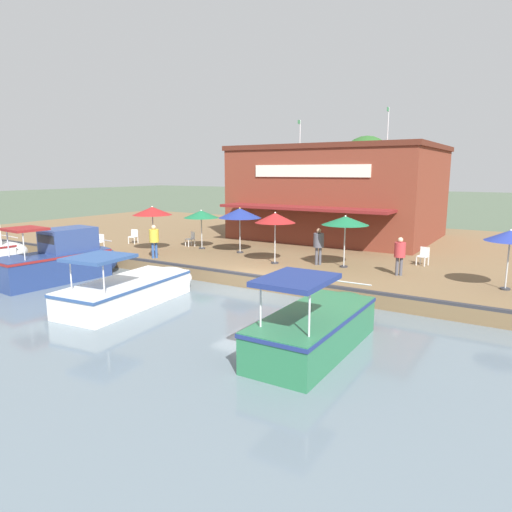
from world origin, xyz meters
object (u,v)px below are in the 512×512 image
object	(u,v)px
patio_umbrella_near_quay_edge	(152,211)
cafe_chair_beside_entrance	(100,241)
patio_umbrella_back_row	(510,236)
motorboat_far_downstream	(65,260)
cafe_chair_mid_patio	(423,255)
person_mid_patio	(400,252)
waterfront_restaurant	(339,192)
patio_umbrella_mid_patio_left	(345,221)
motorboat_second_along	(321,323)
tree_upstream_bank	(363,164)
cafe_chair_back_row_seat	(191,238)
patio_umbrella_mid_patio_right	(275,218)
cafe_chair_under_first_umbrella	(134,236)
patio_umbrella_by_entrance	(240,213)
person_near_entrance	(319,242)
patio_umbrella_far_corner	(201,214)
motorboat_outer_channel	(136,288)
person_at_quay_edge	(154,237)

from	to	relation	value
patio_umbrella_near_quay_edge	cafe_chair_beside_entrance	xyz separation A→B (m)	(1.05, -3.16, -1.76)
patio_umbrella_back_row	motorboat_far_downstream	size ratio (longest dim) A/B	0.40
cafe_chair_mid_patio	person_mid_patio	world-z (taller)	person_mid_patio
waterfront_restaurant	cafe_chair_beside_entrance	distance (m)	15.54
patio_umbrella_mid_patio_left	cafe_chair_mid_patio	distance (m)	4.20
cafe_chair_mid_patio	patio_umbrella_back_row	bearing A→B (deg)	49.70
motorboat_second_along	motorboat_far_downstream	world-z (taller)	motorboat_far_downstream
cafe_chair_mid_patio	tree_upstream_bank	xyz separation A→B (m)	(-12.88, -7.54, 4.47)
patio_umbrella_back_row	cafe_chair_back_row_seat	distance (m)	16.62
motorboat_far_downstream	patio_umbrella_mid_patio_left	bearing A→B (deg)	123.07
waterfront_restaurant	patio_umbrella_mid_patio_right	bearing A→B (deg)	5.18
cafe_chair_under_first_umbrella	motorboat_second_along	distance (m)	17.95
patio_umbrella_mid_patio_left	cafe_chair_back_row_seat	distance (m)	10.04
patio_umbrella_by_entrance	person_near_entrance	distance (m)	5.13
patio_umbrella_far_corner	motorboat_outer_channel	bearing A→B (deg)	22.72
patio_umbrella_by_entrance	motorboat_second_along	xyz separation A→B (m)	(8.76, 8.69, -2.05)
patio_umbrella_mid_patio_left	person_mid_patio	bearing A→B (deg)	81.60
person_at_quay_edge	tree_upstream_bank	world-z (taller)	tree_upstream_bank
patio_umbrella_by_entrance	person_at_quay_edge	xyz separation A→B (m)	(3.62, -2.80, -1.09)
patio_umbrella_by_entrance	cafe_chair_back_row_seat	distance (m)	4.05
patio_umbrella_mid_patio_right	tree_upstream_bank	bearing A→B (deg)	-175.00
cafe_chair_beside_entrance	person_mid_patio	size ratio (longest dim) A/B	0.52
patio_umbrella_by_entrance	person_at_quay_edge	distance (m)	4.70
person_at_quay_edge	motorboat_outer_channel	bearing A→B (deg)	37.65
patio_umbrella_mid_patio_left	person_at_quay_edge	bearing A→B (deg)	-71.51
patio_umbrella_back_row	patio_umbrella_mid_patio_left	world-z (taller)	patio_umbrella_mid_patio_left
patio_umbrella_far_corner	cafe_chair_under_first_umbrella	world-z (taller)	patio_umbrella_far_corner
cafe_chair_mid_patio	person_mid_patio	bearing A→B (deg)	-7.90
waterfront_restaurant	patio_umbrella_back_row	distance (m)	14.67
cafe_chair_mid_patio	person_at_quay_edge	xyz separation A→B (m)	(5.42, -11.98, 0.59)
person_at_quay_edge	motorboat_outer_channel	world-z (taller)	person_at_quay_edge
motorboat_second_along	tree_upstream_bank	distance (m)	24.95
person_mid_patio	motorboat_far_downstream	size ratio (longest dim) A/B	0.28
waterfront_restaurant	person_at_quay_edge	xyz separation A→B (m)	(12.36, -4.92, -1.91)
patio_umbrella_mid_patio_right	motorboat_far_downstream	xyz separation A→B (m)	(6.02, -7.56, -1.81)
patio_umbrella_mid_patio_right	motorboat_far_downstream	size ratio (longest dim) A/B	0.43
patio_umbrella_near_quay_edge	motorboat_second_along	distance (m)	14.62
patio_umbrella_mid_patio_left	person_near_entrance	world-z (taller)	patio_umbrella_mid_patio_left
patio_umbrella_back_row	person_near_entrance	bearing A→B (deg)	-93.72
cafe_chair_mid_patio	person_near_entrance	xyz separation A→B (m)	(2.56, -4.22, 0.62)
cafe_chair_beside_entrance	person_at_quay_edge	bearing A→B (deg)	85.84
cafe_chair_under_first_umbrella	motorboat_outer_channel	xyz separation A→B (m)	(7.67, 8.26, -0.47)
patio_umbrella_near_quay_edge	motorboat_second_along	xyz separation A→B (m)	(6.52, 12.91, -2.14)
person_at_quay_edge	motorboat_second_along	xyz separation A→B (m)	(5.14, 11.49, -0.97)
cafe_chair_beside_entrance	motorboat_far_downstream	world-z (taller)	motorboat_far_downstream
motorboat_far_downstream	person_at_quay_edge	bearing A→B (deg)	156.68
cafe_chair_mid_patio	patio_umbrella_mid_patio_right	bearing A→B (deg)	-61.21
motorboat_second_along	motorboat_far_downstream	bearing A→B (deg)	-95.13
cafe_chair_under_first_umbrella	motorboat_far_downstream	distance (m)	7.41
cafe_chair_back_row_seat	patio_umbrella_mid_patio_left	bearing A→B (deg)	84.81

